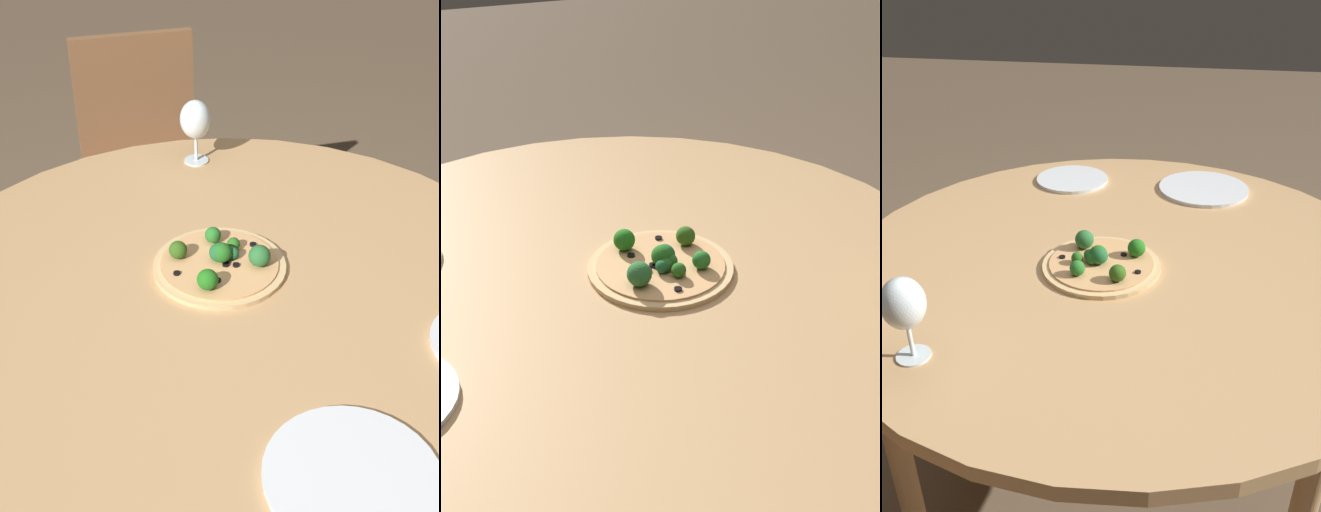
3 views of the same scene
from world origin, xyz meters
The scene contains 5 objects.
dining_table centered at (0.00, 0.00, 0.68)m, with size 1.31×1.31×0.74m.
chair centered at (-0.49, -0.87, 0.49)m, with size 0.54×0.54×0.88m.
pizza centered at (-0.04, -0.07, 0.75)m, with size 0.27×0.27×0.06m.
wine_glass centered at (-0.31, -0.43, 0.85)m, with size 0.08×0.08×0.16m.
plate_far centered at (0.18, 0.42, 0.74)m, with size 0.26×0.26×0.01m.
Camera 1 is at (0.76, 0.74, 1.59)m, focal length 50.00 mm.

